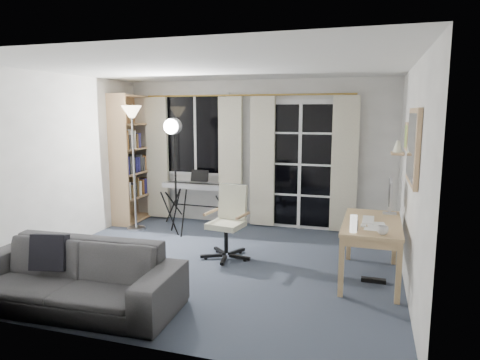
% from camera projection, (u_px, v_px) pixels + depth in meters
% --- Properties ---
extents(floor, '(4.50, 4.00, 0.02)m').
position_uv_depth(floor, '(214.00, 264.00, 5.39)').
color(floor, '#323B49').
rests_on(floor, ground).
extents(window, '(1.20, 0.08, 1.40)m').
position_uv_depth(window, '(196.00, 134.00, 7.32)').
color(window, white).
rests_on(window, floor).
extents(french_door, '(1.32, 0.09, 2.11)m').
position_uv_depth(french_door, '(300.00, 166.00, 6.87)').
color(french_door, white).
rests_on(french_door, floor).
extents(curtains, '(3.60, 0.07, 2.13)m').
position_uv_depth(curtains, '(246.00, 160.00, 7.03)').
color(curtains, gold).
rests_on(curtains, floor).
extents(bookshelf, '(0.37, 1.02, 2.18)m').
position_uv_depth(bookshelf, '(131.00, 162.00, 7.39)').
color(bookshelf, tan).
rests_on(bookshelf, floor).
extents(torchiere_lamp, '(0.37, 0.37, 1.98)m').
position_uv_depth(torchiere_lamp, '(132.00, 131.00, 6.69)').
color(torchiere_lamp, '#B2B2B7').
rests_on(torchiere_lamp, floor).
extents(keyboard_piano, '(1.19, 0.61, 0.86)m').
position_uv_depth(keyboard_piano, '(197.00, 186.00, 7.15)').
color(keyboard_piano, black).
rests_on(keyboard_piano, floor).
extents(studio_light, '(0.33, 0.37, 1.83)m').
position_uv_depth(studio_light, '(173.00, 140.00, 6.38)').
color(studio_light, black).
rests_on(studio_light, floor).
extents(office_chair, '(0.65, 0.65, 0.95)m').
position_uv_depth(office_chair, '(230.00, 215.00, 5.58)').
color(office_chair, black).
rests_on(office_chair, floor).
extents(desk, '(0.64, 1.26, 0.67)m').
position_uv_depth(desk, '(372.00, 229.00, 4.79)').
color(desk, tan).
rests_on(desk, floor).
extents(monitor, '(0.16, 0.48, 0.42)m').
position_uv_depth(monitor, '(390.00, 193.00, 5.11)').
color(monitor, silver).
rests_on(monitor, desk).
extents(desk_clutter, '(0.40, 0.76, 0.85)m').
position_uv_depth(desk_clutter, '(366.00, 239.00, 4.62)').
color(desk_clutter, white).
rests_on(desk_clutter, desk).
extents(mug, '(0.11, 0.09, 0.11)m').
position_uv_depth(mug, '(383.00, 229.00, 4.27)').
color(mug, silver).
rests_on(mug, desk).
extents(wall_mirror, '(0.04, 0.94, 0.74)m').
position_uv_depth(wall_mirror, '(413.00, 146.00, 4.17)').
color(wall_mirror, tan).
rests_on(wall_mirror, floor).
extents(framed_print, '(0.03, 0.42, 0.32)m').
position_uv_depth(framed_print, '(407.00, 136.00, 5.01)').
color(framed_print, tan).
rests_on(framed_print, floor).
extents(wall_shelf, '(0.16, 0.30, 0.18)m').
position_uv_depth(wall_shelf, '(398.00, 149.00, 5.53)').
color(wall_shelf, tan).
rests_on(wall_shelf, floor).
extents(sofa, '(2.16, 0.71, 0.83)m').
position_uv_depth(sofa, '(70.00, 266.00, 4.12)').
color(sofa, '#333336').
rests_on(sofa, floor).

